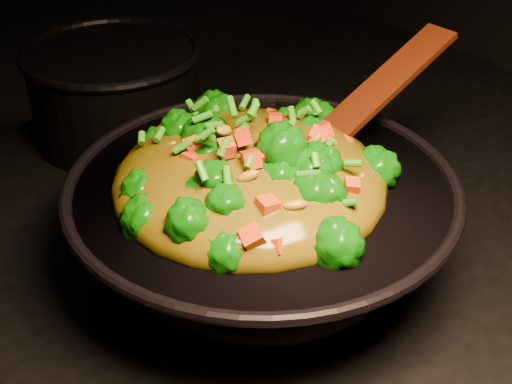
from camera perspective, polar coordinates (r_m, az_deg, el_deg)
wok at (r=0.79m, az=0.46°, el=-2.88°), size 0.52×0.52×0.11m
stir_fry at (r=0.73m, az=-0.54°, el=3.75°), size 0.31×0.31×0.10m
spatula at (r=0.83m, az=8.81°, el=7.18°), size 0.26×0.05×0.11m
back_pot at (r=1.07m, az=-11.15°, el=7.83°), size 0.26×0.26×0.14m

